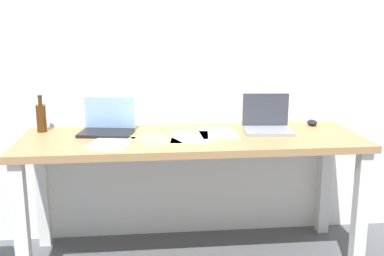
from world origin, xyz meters
The scene contains 11 objects.
ground_plane centered at (0.00, 0.00, 0.00)m, with size 8.00×8.00×0.00m, color #515459.
back_wall centered at (0.00, 0.38, 1.30)m, with size 5.20×0.08×2.60m, color white.
desk centered at (0.00, 0.00, 0.66)m, with size 1.96×0.65×0.76m.
laptop_left centered at (-0.49, 0.13, 0.80)m, with size 0.34×0.26×0.21m.
laptop_right centered at (0.46, 0.09, 0.80)m, with size 0.30×0.25×0.22m.
beer_bottle centered at (-0.88, 0.21, 0.85)m, with size 0.06×0.06×0.22m.
computer_mouse centered at (0.79, 0.22, 0.78)m, with size 0.06×0.10×0.03m, color black.
paper_sheet_front_left centered at (-0.46, -0.11, 0.76)m, with size 0.21×0.30×0.00m, color white.
paper_sheet_center centered at (-0.01, -0.02, 0.76)m, with size 0.21×0.30×0.00m, color white.
paper_sheet_near_back centered at (0.16, 0.07, 0.76)m, with size 0.21×0.30×0.00m, color white.
paper_yellow_folder centered at (-0.22, -0.05, 0.76)m, with size 0.21×0.30×0.00m, color #F4E06B.
Camera 1 is at (-0.27, -2.59, 1.41)m, focal length 43.59 mm.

